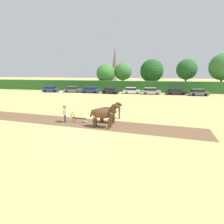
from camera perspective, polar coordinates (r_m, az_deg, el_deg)
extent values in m
plane|color=tan|center=(14.53, -9.73, -7.84)|extent=(240.00, 240.00, 0.00)
cube|color=brown|center=(18.98, -14.11, -3.00)|extent=(27.63, 5.99, 0.01)
cube|color=#286023|center=(45.59, 5.04, 8.38)|extent=(79.65, 1.98, 2.73)
cylinder|color=#4C3823|center=(49.23, -2.04, 9.02)|extent=(0.44, 0.44, 3.13)
sphere|color=#387533|center=(49.10, -2.07, 12.47)|extent=(5.08, 5.08, 5.08)
cylinder|color=#4C3823|center=(50.07, 3.54, 9.40)|extent=(0.44, 0.44, 3.72)
sphere|color=#387533|center=(49.96, 3.59, 13.07)|extent=(4.88, 4.88, 4.88)
cylinder|color=#423323|center=(49.78, 12.65, 8.95)|extent=(0.44, 0.44, 3.48)
sphere|color=#1E4C1E|center=(49.66, 12.86, 12.92)|extent=(6.22, 6.22, 6.22)
cylinder|color=#423323|center=(50.70, 22.82, 8.70)|extent=(0.44, 0.44, 4.14)
sphere|color=#235623|center=(50.61, 23.19, 12.65)|extent=(5.25, 5.25, 5.25)
cylinder|color=brown|center=(51.24, 32.00, 7.92)|extent=(0.44, 0.44, 4.41)
sphere|color=#387533|center=(51.16, 32.55, 12.34)|extent=(6.44, 6.44, 6.44)
cylinder|color=gray|center=(80.09, 1.00, 12.03)|extent=(2.18, 2.18, 7.00)
cone|color=slate|center=(80.30, 1.02, 17.58)|extent=(2.39, 2.39, 8.55)
ellipsoid|color=#513319|center=(16.20, -3.24, -0.41)|extent=(2.37, 1.20, 0.93)
cylinder|color=#513319|center=(16.44, -0.45, -3.39)|extent=(0.18, 0.18, 0.95)
cylinder|color=#513319|center=(15.95, -1.02, -3.92)|extent=(0.18, 0.18, 0.95)
cylinder|color=#513319|center=(16.93, -5.25, -2.96)|extent=(0.18, 0.18, 0.95)
cylinder|color=#513319|center=(16.45, -5.95, -3.45)|extent=(0.18, 0.18, 0.95)
cylinder|color=#513319|center=(15.78, 0.04, 1.04)|extent=(0.83, 0.52, 0.87)
ellipsoid|color=#513319|center=(15.62, 1.41, 1.95)|extent=(0.70, 0.33, 0.54)
cube|color=black|center=(15.70, 0.65, 1.70)|extent=(0.40, 0.12, 0.53)
cylinder|color=black|center=(16.62, -6.75, -0.48)|extent=(0.31, 0.15, 0.71)
torus|color=black|center=(15.92, -0.54, -0.36)|extent=(0.20, 0.94, 0.94)
ellipsoid|color=#513319|center=(17.66, -1.49, 0.33)|extent=(1.98, 1.06, 0.83)
cylinder|color=#513319|center=(17.90, 0.66, -2.15)|extent=(0.18, 0.18, 0.86)
cylinder|color=#513319|center=(17.45, 0.21, -2.55)|extent=(0.18, 0.18, 0.86)
cylinder|color=#513319|center=(18.27, -3.07, -1.84)|extent=(0.18, 0.18, 0.86)
cylinder|color=#513319|center=(17.84, -3.60, -2.23)|extent=(0.18, 0.18, 0.86)
cylinder|color=#513319|center=(17.32, 1.05, 1.69)|extent=(0.81, 0.47, 0.87)
ellipsoid|color=#513319|center=(17.16, 2.36, 2.56)|extent=(0.70, 0.33, 0.54)
cube|color=black|center=(17.24, 1.63, 2.23)|extent=(0.42, 0.12, 0.55)
cylinder|color=black|center=(17.98, -4.22, 0.24)|extent=(0.31, 0.15, 0.71)
torus|color=black|center=(17.45, 0.59, 0.40)|extent=(0.19, 0.86, 0.86)
cube|color=#4C331E|center=(18.23, -10.65, -2.03)|extent=(1.52, 0.25, 0.12)
cube|color=#939399|center=(18.06, -8.89, -3.26)|extent=(0.50, 0.25, 0.39)
cylinder|color=#4C331E|center=(18.69, -12.24, -1.41)|extent=(0.40, 0.10, 0.96)
cylinder|color=#4C331E|center=(18.36, -12.85, -1.71)|extent=(0.40, 0.10, 0.96)
cylinder|color=#28334C|center=(18.76, -15.02, -1.92)|extent=(0.14, 0.14, 0.84)
cylinder|color=#28334C|center=(18.55, -15.11, -2.09)|extent=(0.14, 0.14, 0.84)
cube|color=#B7B7BC|center=(18.48, -15.19, 0.15)|extent=(0.34, 0.53, 0.60)
sphere|color=tan|center=(18.40, -15.27, 1.43)|extent=(0.23, 0.23, 0.23)
cylinder|color=#B7B7BC|center=(18.77, -15.07, 0.29)|extent=(0.09, 0.09, 0.56)
cylinder|color=#B7B7BC|center=(18.21, -15.32, -0.12)|extent=(0.09, 0.09, 0.56)
cylinder|color=#665B4C|center=(18.38, -15.29, 1.64)|extent=(0.43, 0.43, 0.02)
cylinder|color=#665B4C|center=(18.37, -15.30, 1.79)|extent=(0.22, 0.22, 0.10)
cylinder|color=#38332D|center=(19.55, 2.42, -0.95)|extent=(0.14, 0.14, 0.78)
cylinder|color=#38332D|center=(19.35, 2.39, -1.10)|extent=(0.14, 0.14, 0.78)
cube|color=#3D5184|center=(19.29, 2.43, 0.89)|extent=(0.25, 0.47, 0.55)
sphere|color=tan|center=(19.22, 2.44, 2.02)|extent=(0.21, 0.21, 0.21)
cylinder|color=#3D5184|center=(19.57, 2.47, 1.00)|extent=(0.09, 0.09, 0.52)
cylinder|color=#3D5184|center=(19.03, 2.39, 0.65)|extent=(0.09, 0.09, 0.52)
cylinder|color=tan|center=(19.20, 2.44, 2.21)|extent=(0.40, 0.40, 0.02)
cylinder|color=tan|center=(19.19, 2.44, 2.36)|extent=(0.20, 0.20, 0.10)
cube|color=navy|center=(46.92, -19.30, 6.81)|extent=(4.02, 2.15, 0.71)
cube|color=black|center=(46.94, -19.58, 7.60)|extent=(2.47, 1.81, 0.59)
cube|color=navy|center=(46.91, -19.61, 7.99)|extent=(2.47, 1.81, 0.06)
cylinder|color=black|center=(47.16, -17.57, 6.71)|extent=(0.67, 0.29, 0.65)
cylinder|color=black|center=(45.77, -18.29, 6.48)|extent=(0.67, 0.29, 0.65)
cylinder|color=black|center=(48.12, -20.22, 6.63)|extent=(0.67, 0.29, 0.65)
cylinder|color=black|center=(46.76, -21.00, 6.40)|extent=(0.67, 0.29, 0.65)
cube|color=#565B66|center=(44.85, -12.60, 6.94)|extent=(4.56, 2.35, 0.68)
cube|color=black|center=(44.85, -12.91, 7.73)|extent=(2.81, 1.94, 0.57)
cube|color=#565B66|center=(44.83, -12.94, 8.13)|extent=(2.81, 1.94, 0.06)
cylinder|color=black|center=(45.27, -10.67, 6.82)|extent=(0.63, 0.30, 0.61)
cylinder|color=black|center=(43.78, -11.15, 6.59)|extent=(0.63, 0.30, 0.61)
cylinder|color=black|center=(46.00, -13.96, 6.76)|extent=(0.63, 0.30, 0.61)
cylinder|color=black|center=(44.53, -14.54, 6.53)|extent=(0.63, 0.30, 0.61)
cube|color=navy|center=(42.93, -6.90, 6.89)|extent=(4.55, 2.12, 0.68)
cube|color=black|center=(42.95, -7.20, 7.72)|extent=(2.78, 1.80, 0.57)
cube|color=navy|center=(42.93, -7.21, 8.14)|extent=(2.78, 1.80, 0.06)
cylinder|color=black|center=(43.15, -4.81, 6.71)|extent=(0.64, 0.27, 0.62)
cylinder|color=black|center=(41.73, -5.56, 6.47)|extent=(0.64, 0.27, 0.62)
cylinder|color=black|center=(44.20, -8.15, 6.77)|extent=(0.64, 0.27, 0.62)
cylinder|color=black|center=(42.81, -8.99, 6.54)|extent=(0.64, 0.27, 0.62)
cube|color=black|center=(41.23, -0.50, 6.73)|extent=(4.08, 2.34, 0.66)
cube|color=black|center=(41.23, -0.75, 7.57)|extent=(2.53, 1.93, 0.54)
cube|color=black|center=(41.20, -0.75, 7.98)|extent=(2.53, 1.93, 0.06)
cylinder|color=black|center=(41.59, 1.44, 6.53)|extent=(0.68, 0.31, 0.66)
cylinder|color=black|center=(40.11, 0.73, 6.29)|extent=(0.68, 0.31, 0.66)
cylinder|color=black|center=(42.40, -1.66, 6.66)|extent=(0.68, 0.31, 0.66)
cylinder|color=black|center=(40.95, -2.46, 6.42)|extent=(0.68, 0.31, 0.66)
cube|color=silver|center=(41.56, 6.42, 6.69)|extent=(4.15, 2.26, 0.66)
cube|color=black|center=(41.48, 6.17, 7.52)|extent=(2.56, 1.87, 0.55)
cube|color=silver|center=(41.45, 6.18, 7.94)|extent=(2.56, 1.87, 0.06)
cylinder|color=black|center=(42.41, 8.03, 6.51)|extent=(0.64, 0.30, 0.62)
cylinder|color=black|center=(40.92, 8.20, 6.26)|extent=(0.64, 0.30, 0.62)
cylinder|color=black|center=(42.28, 4.70, 6.58)|extent=(0.64, 0.30, 0.62)
cylinder|color=black|center=(40.78, 4.74, 6.33)|extent=(0.64, 0.30, 0.62)
cube|color=#A8A8B2|center=(41.02, 12.62, 6.38)|extent=(4.34, 1.97, 0.69)
cube|color=black|center=(40.94, 12.36, 7.28)|extent=(2.63, 1.70, 0.58)
cube|color=#A8A8B2|center=(40.91, 12.39, 7.72)|extent=(2.63, 1.70, 0.06)
cylinder|color=black|center=(41.91, 14.33, 6.15)|extent=(0.62, 0.25, 0.61)
cylinder|color=black|center=(40.41, 14.55, 5.89)|extent=(0.62, 0.25, 0.61)
cylinder|color=black|center=(41.72, 10.71, 6.30)|extent=(0.62, 0.25, 0.61)
cylinder|color=black|center=(40.21, 10.80, 6.04)|extent=(0.62, 0.25, 0.61)
cube|color=black|center=(41.86, 20.07, 6.04)|extent=(4.46, 2.03, 0.66)
cube|color=black|center=(41.75, 19.84, 6.87)|extent=(2.71, 1.75, 0.54)
cube|color=black|center=(41.72, 19.87, 7.27)|extent=(2.71, 1.75, 0.06)
cylinder|color=black|center=(42.93, 21.61, 5.83)|extent=(0.68, 0.26, 0.66)
cylinder|color=black|center=(41.44, 22.10, 5.55)|extent=(0.68, 0.26, 0.66)
cylinder|color=black|center=(42.37, 18.04, 6.02)|extent=(0.68, 0.26, 0.66)
cylinder|color=black|center=(40.86, 18.41, 5.75)|extent=(0.68, 0.26, 0.66)
cube|color=#565B66|center=(41.97, 26.34, 5.48)|extent=(4.04, 1.92, 0.67)
cube|color=black|center=(41.85, 26.17, 6.32)|extent=(2.45, 1.66, 0.55)
cube|color=#565B66|center=(41.82, 26.21, 6.73)|extent=(2.45, 1.66, 0.06)
cylinder|color=black|center=(43.09, 27.57, 5.26)|extent=(0.65, 0.25, 0.64)
cylinder|color=black|center=(41.69, 28.23, 4.97)|extent=(0.65, 0.25, 0.64)
cylinder|color=black|center=(42.34, 24.43, 5.46)|extent=(0.65, 0.25, 0.64)
cylinder|color=black|center=(40.92, 25.00, 5.18)|extent=(0.65, 0.25, 0.64)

